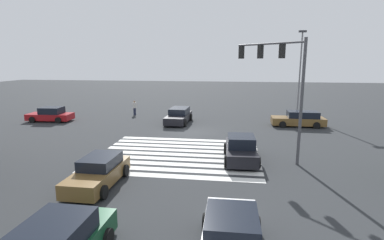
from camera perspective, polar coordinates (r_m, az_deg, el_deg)
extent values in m
plane|color=#2B2D30|center=(26.06, 0.00, -2.31)|extent=(131.34, 131.34, 0.00)
cube|color=silver|center=(16.44, -4.96, -10.55)|extent=(10.49, 0.60, 0.01)
cube|color=silver|center=(17.31, -4.26, -9.41)|extent=(10.49, 0.60, 0.01)
cube|color=silver|center=(18.18, -3.63, -8.37)|extent=(10.49, 0.60, 0.01)
cube|color=silver|center=(19.06, -3.06, -7.43)|extent=(10.49, 0.60, 0.01)
cube|color=silver|center=(19.95, -2.54, -6.57)|extent=(10.49, 0.60, 0.01)
cube|color=silver|center=(20.84, -2.07, -5.78)|extent=(10.49, 0.60, 0.01)
cube|color=silver|center=(21.74, -1.64, -5.06)|extent=(10.49, 0.60, 0.01)
cube|color=silver|center=(22.64, -1.24, -4.39)|extent=(10.49, 0.60, 0.01)
cube|color=silver|center=(23.54, -0.87, -3.78)|extent=(10.49, 0.60, 0.01)
cylinder|color=#47474C|center=(18.31, 20.12, 2.99)|extent=(0.18, 0.18, 7.37)
cylinder|color=#47474C|center=(19.67, 14.42, 13.88)|extent=(3.68, 3.68, 0.12)
cube|color=black|center=(19.03, 16.80, 12.45)|extent=(0.40, 0.40, 0.84)
sphere|color=red|center=(19.12, 16.40, 12.46)|extent=(0.16, 0.16, 0.16)
cube|color=black|center=(20.06, 12.90, 12.55)|extent=(0.40, 0.40, 0.84)
sphere|color=gold|center=(20.16, 12.55, 12.56)|extent=(0.16, 0.16, 0.16)
cube|color=black|center=(21.16, 9.40, 12.59)|extent=(0.40, 0.40, 0.84)
sphere|color=green|center=(21.27, 9.08, 12.59)|extent=(0.16, 0.16, 0.16)
cube|color=black|center=(29.69, -2.59, 0.43)|extent=(2.07, 4.87, 0.69)
cube|color=black|center=(29.99, -2.42, 1.78)|extent=(1.79, 2.64, 0.59)
cylinder|color=black|center=(28.10, -1.35, -0.57)|extent=(0.25, 0.73, 0.72)
cylinder|color=black|center=(28.54, -5.12, -0.43)|extent=(0.25, 0.73, 0.72)
cylinder|color=black|center=(30.96, -0.25, 0.54)|extent=(0.25, 0.73, 0.72)
cylinder|color=black|center=(31.36, -3.69, 0.65)|extent=(0.25, 0.73, 0.72)
cube|color=brown|center=(30.03, 19.49, -0.16)|extent=(4.85, 1.79, 0.67)
cube|color=black|center=(30.01, 20.35, 1.01)|extent=(2.78, 1.61, 0.60)
cylinder|color=black|center=(28.92, 16.90, -0.82)|extent=(0.61, 0.22, 0.61)
cylinder|color=black|center=(30.69, 16.40, -0.12)|extent=(0.61, 0.22, 0.61)
cylinder|color=black|center=(29.54, 22.66, -0.96)|extent=(0.61, 0.22, 0.61)
cylinder|color=black|center=(31.27, 21.84, -0.27)|extent=(0.61, 0.22, 0.61)
cube|color=black|center=(9.97, -25.08, -19.11)|extent=(1.76, 2.37, 0.66)
cylinder|color=black|center=(11.03, -15.81, -20.79)|extent=(0.23, 0.63, 0.63)
cylinder|color=black|center=(11.91, -24.90, -18.91)|extent=(0.23, 0.63, 0.63)
cube|color=maroon|center=(33.95, -25.40, 0.61)|extent=(4.49, 2.05, 0.63)
cube|color=black|center=(33.74, -25.18, 1.67)|extent=(2.17, 1.75, 0.65)
cylinder|color=black|center=(33.91, -28.15, 0.04)|extent=(0.62, 0.25, 0.61)
cylinder|color=black|center=(35.47, -26.53, 0.63)|extent=(0.62, 0.25, 0.61)
cylinder|color=black|center=(32.51, -24.11, -0.03)|extent=(0.62, 0.25, 0.61)
cylinder|color=black|center=(34.12, -22.61, 0.58)|extent=(0.62, 0.25, 0.61)
cube|color=brown|center=(15.71, -17.47, -10.05)|extent=(1.76, 4.40, 0.71)
cube|color=black|center=(15.80, -17.05, -7.51)|extent=(1.57, 2.15, 0.53)
cylinder|color=black|center=(14.30, -16.53, -13.06)|extent=(0.22, 0.65, 0.64)
cylinder|color=black|center=(15.09, -22.80, -12.17)|extent=(0.22, 0.65, 0.64)
cylinder|color=black|center=(16.61, -12.59, -9.39)|extent=(0.22, 0.65, 0.64)
cylinder|color=black|center=(17.30, -18.15, -8.84)|extent=(0.22, 0.65, 0.64)
cube|color=black|center=(18.92, 9.27, -5.97)|extent=(1.96, 4.42, 0.72)
cube|color=black|center=(18.66, 9.35, -4.00)|extent=(1.69, 1.98, 0.67)
cylinder|color=black|center=(20.23, 6.41, -5.36)|extent=(0.25, 0.70, 0.69)
cylinder|color=black|center=(20.35, 11.61, -5.43)|extent=(0.25, 0.70, 0.69)
cylinder|color=black|center=(17.66, 6.51, -7.85)|extent=(0.25, 0.70, 0.69)
cylinder|color=black|center=(17.79, 12.49, -7.90)|extent=(0.25, 0.70, 0.69)
cube|color=silver|center=(10.19, 7.47, -21.60)|extent=(1.81, 4.15, 0.78)
cube|color=black|center=(9.65, 7.58, -18.90)|extent=(1.61, 1.97, 0.59)
cylinder|color=black|center=(11.43, 2.63, -18.95)|extent=(0.23, 0.69, 0.69)
cylinder|color=black|center=(11.46, 12.23, -19.15)|extent=(0.23, 0.69, 0.69)
cylinder|color=#232842|center=(34.89, -10.74, 1.62)|extent=(0.14, 0.14, 0.80)
cylinder|color=#232842|center=(34.82, -10.98, 1.59)|extent=(0.14, 0.14, 0.80)
cube|color=beige|center=(34.75, -10.90, 2.77)|extent=(0.41, 0.41, 0.63)
sphere|color=#8C6647|center=(34.69, -10.93, 3.47)|extent=(0.22, 0.22, 0.22)
cylinder|color=slate|center=(35.62, 19.83, 8.09)|extent=(0.16, 0.16, 9.12)
cube|color=#333338|center=(35.73, 20.34, 15.56)|extent=(0.80, 0.36, 0.20)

